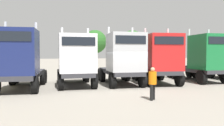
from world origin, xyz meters
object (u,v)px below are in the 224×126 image
visitor_in_hivis (153,81)px  semi_truck_red (160,59)px  semi_truck_white (76,60)px  semi_truck_navy (19,60)px  semi_truck_silver (123,59)px  semi_truck_green (204,58)px

visitor_in_hivis → semi_truck_red: bearing=106.4°
semi_truck_white → visitor_in_hivis: 6.51m
semi_truck_navy → semi_truck_red: size_ratio=1.00×
semi_truck_red → semi_truck_silver: bearing=-84.6°
semi_truck_white → semi_truck_green: semi_truck_green is taller
semi_truck_navy → semi_truck_silver: size_ratio=1.04×
semi_truck_navy → semi_truck_green: (14.35, 0.26, 0.06)m
semi_truck_red → visitor_in_hivis: bearing=-23.1°
visitor_in_hivis → semi_truck_green: bearing=83.7°
semi_truck_green → visitor_in_hivis: size_ratio=3.86×
semi_truck_white → visitor_in_hivis: semi_truck_white is taller
semi_truck_white → visitor_in_hivis: bearing=31.5°
semi_truck_navy → semi_truck_green: semi_truck_green is taller
semi_truck_red → semi_truck_green: bearing=101.0°
semi_truck_white → semi_truck_silver: semi_truck_silver is taller
semi_truck_navy → semi_truck_red: (10.06, 0.13, 0.01)m
semi_truck_silver → semi_truck_white: bearing=-90.6°
semi_truck_navy → semi_truck_green: 14.35m
semi_truck_silver → visitor_in_hivis: 5.44m
semi_truck_silver → semi_truck_green: (7.20, -0.07, 0.04)m
semi_truck_red → visitor_in_hivis: semi_truck_red is taller
semi_truck_navy → semi_truck_white: (3.70, 0.63, -0.07)m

